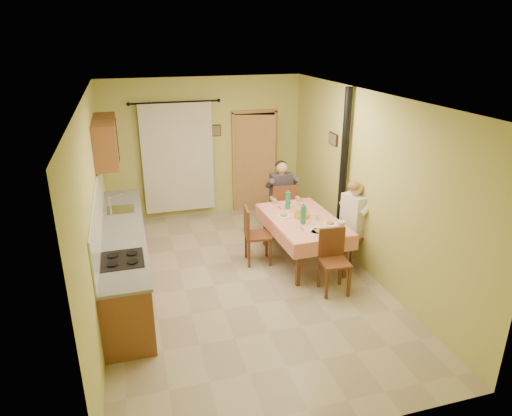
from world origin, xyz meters
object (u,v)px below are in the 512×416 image
object	(u,v)px
chair_far	(281,220)
chair_left	(257,246)
man_far	(282,190)
stove_flue	(342,195)
man_right	(355,212)
dining_table	(302,239)
chair_right	(353,245)
chair_near	(334,274)

from	to	relation	value
chair_far	chair_left	distance (m)	1.21
man_far	stove_flue	xyz separation A→B (m)	(0.75, -0.92, 0.15)
man_far	stove_flue	world-z (taller)	stove_flue
man_right	dining_table	bearing A→B (deg)	55.44
dining_table	man_far	bearing A→B (deg)	87.09
man_far	man_right	xyz separation A→B (m)	(0.77, -1.39, 0.00)
dining_table	man_far	size ratio (longest dim) A/B	1.30
dining_table	man_far	xyz separation A→B (m)	(0.01, 1.11, 0.50)
chair_left	man_right	bearing A→B (deg)	81.17
dining_table	man_right	distance (m)	0.97
dining_table	man_right	size ratio (longest dim) A/B	1.30
chair_right	chair_near	bearing A→B (deg)	122.28
man_right	stove_flue	distance (m)	0.49
chair_right	stove_flue	world-z (taller)	stove_flue
chair_right	man_right	distance (m)	0.59
chair_left	chair_right	bearing A→B (deg)	81.45
chair_near	man_right	distance (m)	1.20
dining_table	chair_right	world-z (taller)	chair_right
chair_near	chair_right	xyz separation A→B (m)	(0.72, 0.78, 0.00)
chair_far	chair_near	size ratio (longest dim) A/B	1.07
man_right	chair_near	bearing A→B (deg)	122.73
man_far	man_right	size ratio (longest dim) A/B	1.00
chair_far	chair_near	bearing A→B (deg)	-87.11
dining_table	chair_right	distance (m)	0.85
dining_table	chair_left	world-z (taller)	chair_left
dining_table	stove_flue	bearing A→B (deg)	11.77
dining_table	chair_far	distance (m)	1.10
chair_far	man_right	distance (m)	1.68
dining_table	chair_near	distance (m)	1.06
chair_near	chair_right	world-z (taller)	chair_right
dining_table	man_far	distance (m)	1.22
chair_far	chair_left	xyz separation A→B (m)	(-0.75, -0.94, -0.00)
chair_near	stove_flue	bearing A→B (deg)	-114.21
chair_left	chair_far	bearing A→B (deg)	148.36
chair_near	man_right	bearing A→B (deg)	-127.62
chair_far	man_right	bearing A→B (deg)	-59.62
chair_far	stove_flue	world-z (taller)	stove_flue
chair_left	man_far	size ratio (longest dim) A/B	0.70
chair_right	man_far	world-z (taller)	man_far
dining_table	chair_right	xyz separation A→B (m)	(0.80, -0.27, -0.09)
chair_right	chair_far	bearing A→B (deg)	14.70
chair_left	stove_flue	bearing A→B (deg)	98.33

